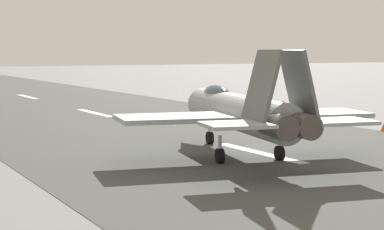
# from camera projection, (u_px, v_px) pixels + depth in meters

# --- Properties ---
(ground_plane) EXTENTS (400.00, 400.00, 0.00)m
(ground_plane) POSITION_uv_depth(u_px,v_px,m) (255.00, 152.00, 36.38)
(ground_plane) COLOR slate
(runway_strip) EXTENTS (240.00, 26.00, 0.02)m
(runway_strip) POSITION_uv_depth(u_px,v_px,m) (255.00, 152.00, 36.37)
(runway_strip) COLOR #454744
(runway_strip) RESTS_ON ground
(fighter_jet) EXTENTS (17.15, 13.44, 5.61)m
(fighter_jet) POSITION_uv_depth(u_px,v_px,m) (238.00, 111.00, 34.62)
(fighter_jet) COLOR #9EA4A9
(fighter_jet) RESTS_ON ground
(crew_person) EXTENTS (0.66, 0.41, 1.73)m
(crew_person) POSITION_uv_depth(u_px,v_px,m) (283.00, 112.00, 50.48)
(crew_person) COLOR #1E2338
(crew_person) RESTS_ON ground
(marker_cone_mid) EXTENTS (0.44, 0.44, 0.55)m
(marker_cone_mid) POSITION_uv_depth(u_px,v_px,m) (384.00, 127.00, 45.60)
(marker_cone_mid) COLOR orange
(marker_cone_mid) RESTS_ON ground
(marker_cone_far) EXTENTS (0.44, 0.44, 0.55)m
(marker_cone_far) POSITION_uv_depth(u_px,v_px,m) (223.00, 105.00, 64.53)
(marker_cone_far) COLOR orange
(marker_cone_far) RESTS_ON ground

